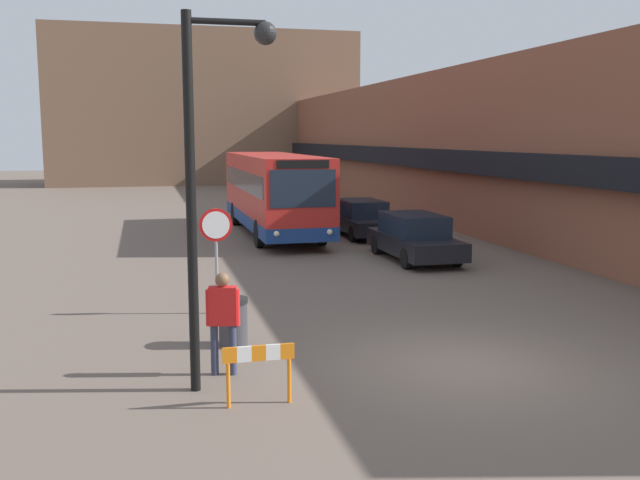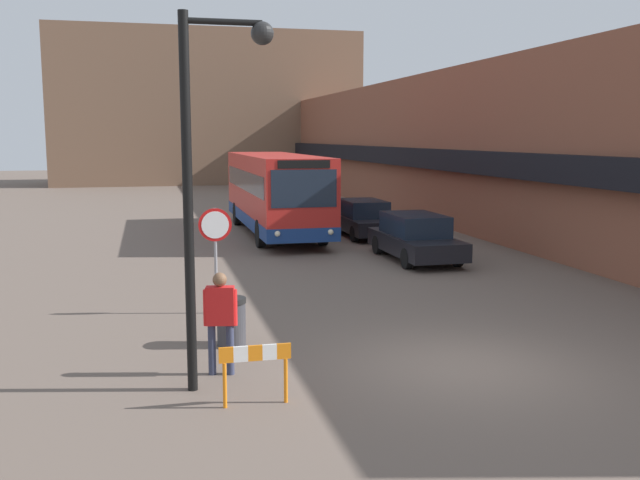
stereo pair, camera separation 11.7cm
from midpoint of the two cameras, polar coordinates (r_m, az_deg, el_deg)
ground_plane at (r=13.15m, az=11.60°, el=-9.89°), size 160.00×160.00×0.00m
building_row_right at (r=38.48m, az=10.00°, el=7.35°), size 5.50×60.00×7.03m
building_backdrop_far at (r=64.13m, az=-8.93°, el=10.34°), size 26.00×8.00×12.93m
city_bus at (r=29.78m, az=-3.50°, el=3.90°), size 2.63×11.42×3.31m
parked_car_front at (r=23.75m, az=7.77°, el=0.22°), size 1.89×4.67×1.52m
parked_car_middle at (r=29.21m, az=3.60°, el=1.74°), size 1.82×4.52×1.48m
stop_sign at (r=16.42m, az=-8.17°, el=0.21°), size 0.76×0.08×2.45m
street_lamp at (r=11.27m, az=-8.79°, el=6.41°), size 1.46×0.36×5.94m
pedestrian at (r=12.30m, az=-7.70°, el=-5.86°), size 0.57×0.31×1.79m
trash_bin at (r=14.12m, az=-6.87°, el=-6.48°), size 0.59×0.59×0.95m
construction_barricade at (r=10.98m, az=-4.89°, el=-9.76°), size 1.10×0.06×0.94m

